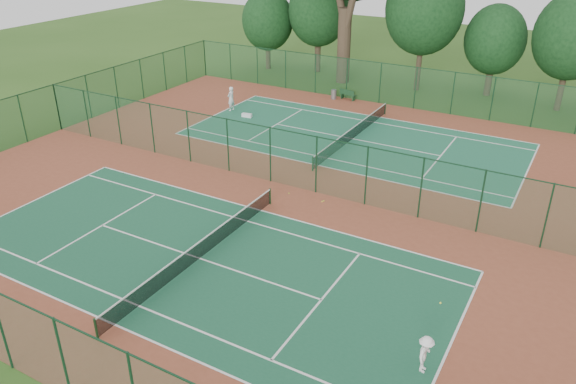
% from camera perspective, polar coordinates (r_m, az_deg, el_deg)
% --- Properties ---
extents(ground, '(120.00, 120.00, 0.00)m').
position_cam_1_polar(ground, '(33.54, 0.48, 0.56)').
color(ground, '#2F551A').
rests_on(ground, ground).
extents(red_pad, '(40.00, 36.00, 0.01)m').
position_cam_1_polar(red_pad, '(33.54, 0.48, 0.57)').
color(red_pad, brown).
rests_on(red_pad, ground).
extents(court_near, '(23.77, 10.97, 0.01)m').
position_cam_1_polar(court_near, '(27.03, -8.91, -6.71)').
color(court_near, '#1B5639').
rests_on(court_near, red_pad).
extents(court_far, '(23.77, 10.97, 0.01)m').
position_cam_1_polar(court_far, '(40.99, 6.63, 5.38)').
color(court_far, '#206848').
rests_on(court_far, red_pad).
extents(fence_north, '(40.00, 0.09, 3.50)m').
position_cam_1_polar(fence_north, '(48.47, 11.07, 10.58)').
color(fence_north, '#174729').
rests_on(fence_north, ground).
extents(fence_south, '(40.00, 0.09, 3.50)m').
position_cam_1_polar(fence_south, '(21.23, -24.63, -13.88)').
color(fence_south, '#17452C').
rests_on(fence_south, ground).
extents(fence_west, '(0.09, 36.00, 3.50)m').
position_cam_1_polar(fence_west, '(45.40, -22.39, 7.98)').
color(fence_west, '#194D30').
rests_on(fence_west, ground).
extents(fence_divider, '(40.00, 0.09, 3.50)m').
position_cam_1_polar(fence_divider, '(32.81, 0.49, 3.33)').
color(fence_divider, '#164429').
rests_on(fence_divider, ground).
extents(tennis_net_near, '(0.10, 12.90, 0.97)m').
position_cam_1_polar(tennis_net_near, '(26.75, -8.98, -5.76)').
color(tennis_net_near, '#153A1C').
rests_on(tennis_net_near, ground).
extents(tennis_net_far, '(0.10, 12.90, 0.97)m').
position_cam_1_polar(tennis_net_far, '(40.80, 6.67, 6.07)').
color(tennis_net_far, '#163D22').
rests_on(tennis_net_far, ground).
extents(player_near, '(0.58, 0.98, 1.50)m').
position_cam_1_polar(player_near, '(21.09, 13.77, -15.72)').
color(player_near, white).
rests_on(player_near, court_near).
extents(player_far, '(0.53, 0.76, 2.00)m').
position_cam_1_polar(player_far, '(46.80, -5.81, 9.42)').
color(player_far, silver).
rests_on(player_far, court_far).
extents(trash_bin, '(0.50, 0.50, 0.84)m').
position_cam_1_polar(trash_bin, '(49.93, 4.67, 9.86)').
color(trash_bin, slate).
rests_on(trash_bin, red_pad).
extents(bench, '(1.55, 0.70, 0.92)m').
position_cam_1_polar(bench, '(49.83, 6.08, 9.83)').
color(bench, '#12351A').
rests_on(bench, red_pad).
extents(kit_bag, '(0.85, 0.40, 0.31)m').
position_cam_1_polar(kit_bag, '(45.33, -4.20, 7.77)').
color(kit_bag, white).
rests_on(kit_bag, red_pad).
extents(stray_ball_a, '(0.07, 0.07, 0.07)m').
position_cam_1_polar(stray_ball_a, '(32.64, 0.10, -0.12)').
color(stray_ball_a, '#B7D431').
rests_on(stray_ball_a, red_pad).
extents(stray_ball_b, '(0.07, 0.07, 0.07)m').
position_cam_1_polar(stray_ball_b, '(31.84, 3.66, -0.90)').
color(stray_ball_b, '#C6E735').
rests_on(stray_ball_b, red_pad).
extents(stray_ball_c, '(0.07, 0.07, 0.07)m').
position_cam_1_polar(stray_ball_c, '(31.77, 3.48, -0.96)').
color(stray_ball_c, yellow).
rests_on(stray_ball_c, red_pad).
extents(evergreen_row, '(39.00, 5.00, 12.00)m').
position_cam_1_polar(evergreen_row, '(54.57, 13.64, 10.18)').
color(evergreen_row, black).
rests_on(evergreen_row, ground).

